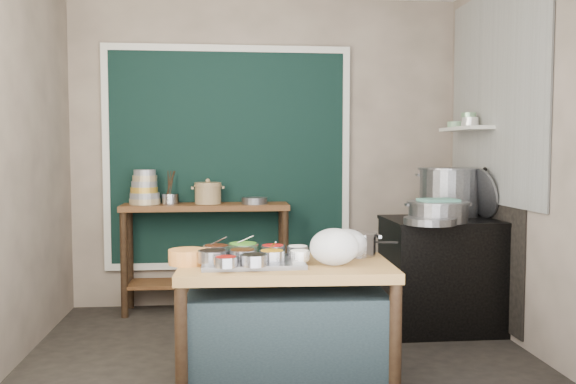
{
  "coord_description": "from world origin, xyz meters",
  "views": [
    {
      "loc": [
        -0.36,
        -4.09,
        1.42
      ],
      "look_at": [
        0.07,
        0.25,
        1.12
      ],
      "focal_mm": 38.0,
      "sensor_mm": 36.0,
      "label": 1
    }
  ],
  "objects": [
    {
      "name": "ceramic_crock",
      "position": [
        -0.53,
        1.3,
        1.03
      ],
      "size": [
        0.28,
        0.28,
        0.17
      ],
      "primitive_type": null,
      "rotation": [
        0.0,
        0.0,
        0.16
      ],
      "color": "#8D6F4D",
      "rests_on": "back_counter"
    },
    {
      "name": "curtain_frame",
      "position": [
        -0.35,
        1.46,
        1.35
      ],
      "size": [
        2.22,
        0.03,
        2.02
      ],
      "primitive_type": null,
      "color": "beige",
      "rests_on": "back_wall"
    },
    {
      "name": "right_wall",
      "position": [
        1.76,
        0.0,
        1.4
      ],
      "size": [
        0.02,
        3.0,
        2.8
      ],
      "primitive_type": "cube",
      "color": "gray",
      "rests_on": "floor"
    },
    {
      "name": "curtain_panel",
      "position": [
        -0.35,
        1.47,
        1.35
      ],
      "size": [
        2.1,
        0.02,
        1.9
      ],
      "primitive_type": "cube",
      "color": "black",
      "rests_on": "back_wall"
    },
    {
      "name": "utensil_cup",
      "position": [
        -0.86,
        1.3,
        0.99
      ],
      "size": [
        0.18,
        0.18,
        0.09
      ],
      "primitive_type": "cylinder",
      "rotation": [
        0.0,
        0.0,
        -0.25
      ],
      "color": "gray",
      "rests_on": "back_counter"
    },
    {
      "name": "steamer",
      "position": [
        1.22,
        0.35,
        0.96
      ],
      "size": [
        0.49,
        0.49,
        0.15
      ],
      "primitive_type": null,
      "rotation": [
        0.0,
        0.0,
        -0.02
      ],
      "color": "gray",
      "rests_on": "stove_top"
    },
    {
      "name": "prep_table",
      "position": [
        -0.02,
        -0.53,
        0.38
      ],
      "size": [
        1.28,
        0.77,
        0.75
      ],
      "primitive_type": "cube",
      "rotation": [
        0.0,
        0.0,
        -0.04
      ],
      "color": "olive",
      "rests_on": "floor"
    },
    {
      "name": "wall_shelf",
      "position": [
        1.63,
        0.85,
        1.6
      ],
      "size": [
        0.22,
        0.7,
        0.03
      ],
      "primitive_type": "cube",
      "color": "beige",
      "rests_on": "right_wall"
    },
    {
      "name": "wide_bowl",
      "position": [
        -0.12,
        1.24,
        0.98
      ],
      "size": [
        0.28,
        0.28,
        0.06
      ],
      "primitive_type": "cylinder",
      "rotation": [
        0.0,
        0.0,
        0.26
      ],
      "color": "gray",
      "rests_on": "back_counter"
    },
    {
      "name": "yellow_basin",
      "position": [
        -0.59,
        -0.5,
        0.79
      ],
      "size": [
        0.23,
        0.23,
        0.09
      ],
      "primitive_type": "cylinder",
      "rotation": [
        0.0,
        0.0,
        -0.02
      ],
      "color": "orange",
      "rests_on": "prep_table"
    },
    {
      "name": "back_counter",
      "position": [
        -0.55,
        1.28,
        0.47
      ],
      "size": [
        1.45,
        0.4,
        0.95
      ],
      "primitive_type": "cube",
      "color": "brown",
      "rests_on": "floor"
    },
    {
      "name": "plastic_bag_a",
      "position": [
        0.26,
        -0.62,
        0.86
      ],
      "size": [
        0.36,
        0.34,
        0.22
      ],
      "primitive_type": "ellipsoid",
      "rotation": [
        0.0,
        0.0,
        0.42
      ],
      "color": "white",
      "rests_on": "prep_table"
    },
    {
      "name": "shallow_pan",
      "position": [
        1.11,
        0.2,
        0.91
      ],
      "size": [
        0.46,
        0.46,
        0.05
      ],
      "primitive_type": "cylinder",
      "rotation": [
        0.0,
        0.0,
        -0.25
      ],
      "color": "gray",
      "rests_on": "stove_top"
    },
    {
      "name": "left_wall",
      "position": [
        -1.76,
        0.0,
        1.4
      ],
      "size": [
        0.02,
        3.0,
        2.8
      ],
      "primitive_type": "cube",
      "color": "gray",
      "rests_on": "floor"
    },
    {
      "name": "shelf_bowl_green",
      "position": [
        1.63,
        1.07,
        1.64
      ],
      "size": [
        0.16,
        0.16,
        0.05
      ],
      "primitive_type": "cylinder",
      "rotation": [
        0.0,
        0.0,
        -0.05
      ],
      "color": "gray",
      "rests_on": "wall_shelf"
    },
    {
      "name": "back_wall",
      "position": [
        0.0,
        1.51,
        1.4
      ],
      "size": [
        3.5,
        0.02,
        2.8
      ],
      "primitive_type": "cube",
      "color": "gray",
      "rests_on": "floor"
    },
    {
      "name": "green_cloth",
      "position": [
        1.22,
        0.35,
        1.04
      ],
      "size": [
        0.29,
        0.24,
        0.02
      ],
      "primitive_type": "cube",
      "rotation": [
        0.0,
        0.0,
        0.12
      ],
      "color": "#539174",
      "rests_on": "steamer"
    },
    {
      "name": "plastic_bag_b",
      "position": [
        0.37,
        -0.42,
        0.84
      ],
      "size": [
        0.3,
        0.27,
        0.18
      ],
      "primitive_type": "ellipsoid",
      "rotation": [
        0.0,
        0.0,
        0.31
      ],
      "color": "white",
      "rests_on": "prep_table"
    },
    {
      "name": "bowl_stack",
      "position": [
        -1.08,
        1.3,
        1.08
      ],
      "size": [
        0.27,
        0.27,
        0.3
      ],
      "color": "tan",
      "rests_on": "back_counter"
    },
    {
      "name": "tile_panel",
      "position": [
        1.74,
        0.55,
        1.85
      ],
      "size": [
        0.02,
        1.7,
        1.7
      ],
      "primitive_type": "cube",
      "color": "#B2B2AA",
      "rests_on": "right_wall"
    },
    {
      "name": "pot_lid",
      "position": [
        1.67,
        0.59,
        1.08
      ],
      "size": [
        0.16,
        0.42,
        0.4
      ],
      "primitive_type": "cylinder",
      "rotation": [
        0.0,
        1.36,
        0.15
      ],
      "color": "gray",
      "rests_on": "stove_top"
    },
    {
      "name": "stove_block",
      "position": [
        1.35,
        0.55,
        0.42
      ],
      "size": [
        0.9,
        0.68,
        0.85
      ],
      "primitive_type": "cube",
      "color": "black",
      "rests_on": "floor"
    },
    {
      "name": "condiment_bowls",
      "position": [
        -0.24,
        -0.53,
        0.81
      ],
      "size": [
        0.67,
        0.5,
        0.08
      ],
      "color": "gray",
      "rests_on": "condiment_tray"
    },
    {
      "name": "saucepan",
      "position": [
        0.46,
        -0.3,
        0.82
      ],
      "size": [
        0.31,
        0.31,
        0.15
      ],
      "primitive_type": null,
      "rotation": [
        0.0,
        0.0,
        -0.21
      ],
      "color": "gray",
      "rests_on": "prep_table"
    },
    {
      "name": "soot_patch",
      "position": [
        1.74,
        0.65,
        0.7
      ],
      "size": [
        0.01,
        1.3,
        1.3
      ],
      "primitive_type": "cube",
      "color": "black",
      "rests_on": "right_wall"
    },
    {
      "name": "stock_pot",
      "position": [
        1.45,
        0.76,
        1.08
      ],
      "size": [
        0.56,
        0.56,
        0.4
      ],
      "primitive_type": null,
      "rotation": [
        0.0,
        0.0,
        -0.12
      ],
      "color": "gray",
      "rests_on": "stove_top"
    },
    {
      "name": "floor",
      "position": [
        0.0,
        0.0,
        -0.01
      ],
      "size": [
        3.5,
        3.0,
        0.02
      ],
      "primitive_type": "cube",
      "color": "#28241E",
      "rests_on": "ground"
    },
    {
      "name": "shelf_bowl_stack",
      "position": [
        1.63,
        0.78,
        1.67
      ],
      "size": [
        0.14,
        0.14,
        0.11
      ],
      "color": "silver",
      "rests_on": "wall_shelf"
    },
    {
      "name": "stove_top",
      "position": [
        1.35,
        0.55,
        0.86
      ],
      "size": [
        0.92,
        0.69,
        0.03
      ],
      "primitive_type": "cube",
      "color": "black",
      "rests_on": "stove_block"
    },
    {
      "name": "condiment_tray",
      "position": [
        -0.22,
        -0.55,
        0.76
      ],
      "size": [
        0.6,
        0.44,
        0.03
      ],
      "primitive_type": "cube",
      "rotation": [
        0.0,
        0.0,
        0.02
      ],
      "color": "gray",
      "rests_on": "prep_table"
    }
  ]
}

